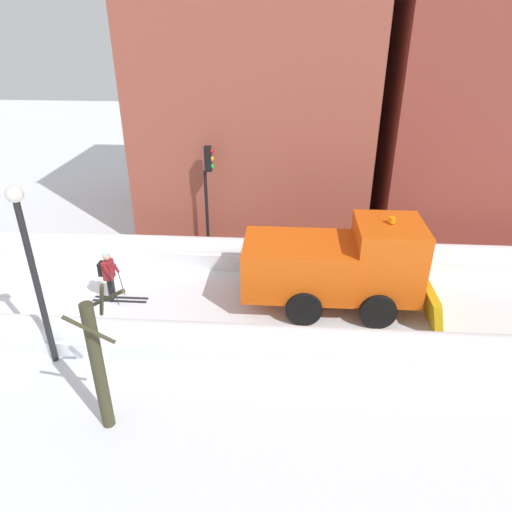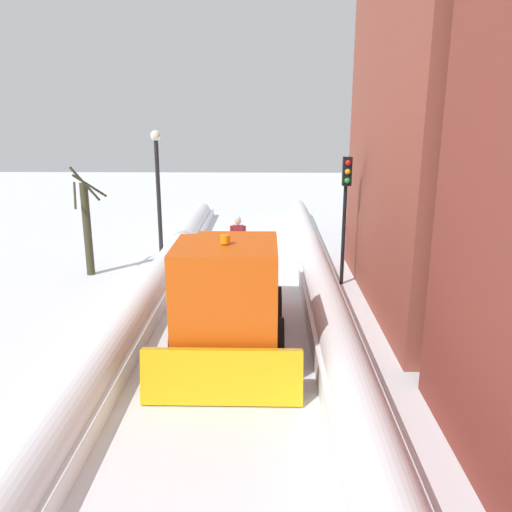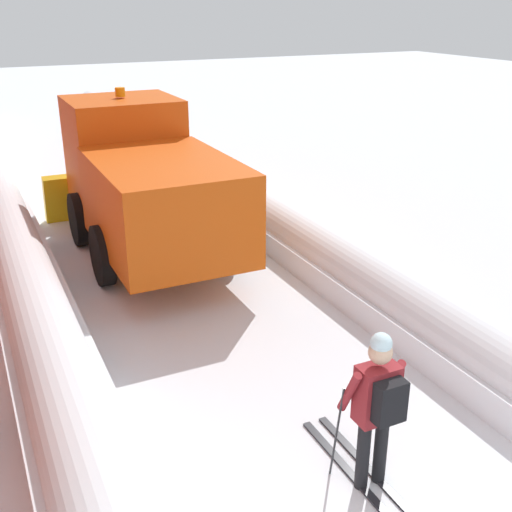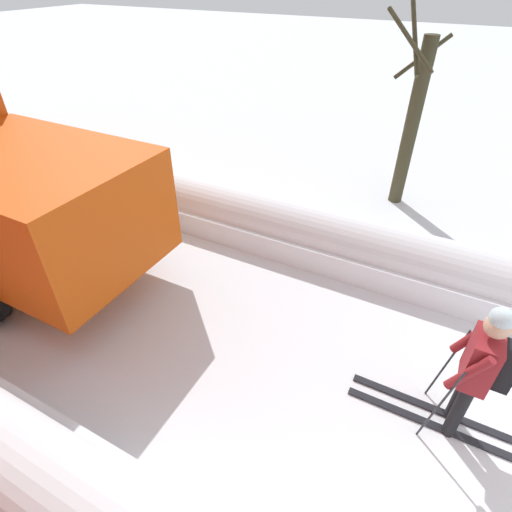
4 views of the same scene
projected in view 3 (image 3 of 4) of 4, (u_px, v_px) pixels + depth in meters
ground_plane at (135, 232)px, 13.85m from camera, size 80.00×80.00×0.00m
snowbank_left at (9, 229)px, 12.64m from camera, size 1.10×36.00×1.08m
snowbank_right at (242, 202)px, 14.74m from camera, size 1.10×36.00×0.90m
plow_truck at (144, 182)px, 12.17m from camera, size 3.20×5.98×3.12m
skier at (376, 405)px, 6.27m from camera, size 0.62×1.80×1.81m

